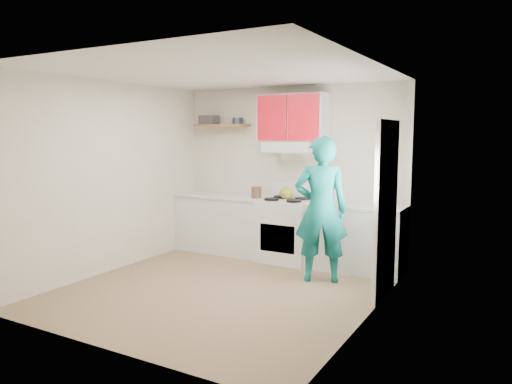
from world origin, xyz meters
The scene contains 21 objects.
floor centered at (0.00, 0.00, 0.00)m, with size 3.80×3.80×0.00m, color brown.
ceiling centered at (0.00, 0.00, 2.60)m, with size 3.60×3.80×0.04m, color white.
back_wall centered at (0.00, 1.90, 1.30)m, with size 3.60×0.04×2.60m, color beige.
front_wall centered at (0.00, -1.90, 1.30)m, with size 3.60×0.04×2.60m, color beige.
left_wall centered at (-1.80, 0.00, 1.30)m, with size 0.04×3.80×2.60m, color beige.
right_wall centered at (1.80, 0.00, 1.30)m, with size 0.04×3.80×2.60m, color beige.
door centered at (1.78, 0.70, 1.02)m, with size 0.05×0.85×2.05m, color white.
door_glass centered at (1.75, 0.70, 1.45)m, with size 0.01×0.55×0.95m, color white.
counter_left centered at (-1.04, 1.60, 0.45)m, with size 1.52×0.60×0.90m, color silver.
counter_right centered at (1.14, 1.60, 0.45)m, with size 1.32×0.60×0.90m, color silver.
stove centered at (0.10, 1.57, 0.46)m, with size 0.76×0.65×0.92m, color white.
range_hood centered at (0.10, 1.68, 1.70)m, with size 0.76×0.44×0.15m, color silver.
upper_cabinets centered at (0.10, 1.73, 2.12)m, with size 1.02×0.33×0.70m, color red.
shelf centered at (-1.15, 1.75, 2.02)m, with size 0.90×0.30×0.04m, color brown.
books centered at (-1.40, 1.74, 2.11)m, with size 0.28×0.20×0.14m, color #373135.
tin centered at (-0.88, 1.79, 2.09)m, with size 0.17×0.17×0.10m, color #333D4C.
kettle centered at (0.04, 1.68, 1.01)m, with size 0.21×0.21×0.18m, color olive.
crock centered at (-0.40, 1.54, 0.99)m, with size 0.16×0.16×0.19m, color #482E1F.
cutting_board centered at (0.89, 1.54, 0.91)m, with size 0.28×0.20×0.02m, color olive.
silicone_mat centered at (1.43, 1.54, 0.90)m, with size 0.29×0.24×0.01m, color red.
person centered at (0.90, 0.91, 0.93)m, with size 0.68×0.45×1.86m, color #0A625F.
Camera 1 is at (3.17, -4.81, 1.91)m, focal length 34.02 mm.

